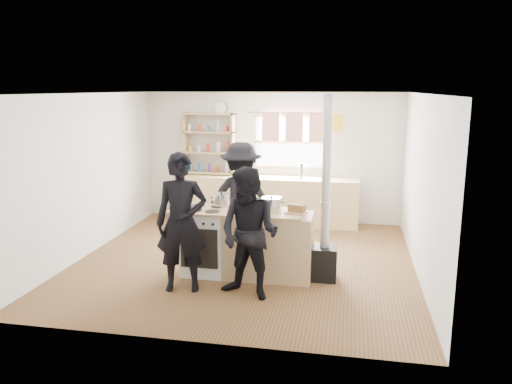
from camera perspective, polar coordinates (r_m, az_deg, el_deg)
ground at (r=7.65m, az=-1.27°, el=-7.92°), size 5.00×5.00×0.01m
back_counter at (r=9.62m, az=1.48°, el=-0.96°), size 3.40×0.55×0.90m
shelving_unit at (r=9.82m, az=-5.33°, el=5.55°), size 1.00×0.28×1.20m
thermos at (r=9.42m, az=5.23°, el=2.36°), size 0.10×0.10×0.27m
cooking_island at (r=6.96m, az=-1.06°, el=-5.85°), size 1.97×0.64×0.93m
skillet_greens at (r=6.90m, az=-7.31°, el=-1.85°), size 0.32×0.32×0.05m
roast_tray at (r=6.82m, az=-1.45°, el=-1.81°), size 0.38×0.33×0.07m
stockpot_stove at (r=7.09m, az=-3.96°, el=-0.90°), size 0.25×0.25×0.20m
stockpot_counter at (r=6.81m, az=1.79°, el=-1.39°), size 0.28×0.28×0.21m
bread_board at (r=6.71m, az=4.67°, el=-1.99°), size 0.32×0.27×0.12m
flue_heater at (r=6.82m, az=7.85°, el=-4.65°), size 0.35×0.35×2.50m
person_near_left at (r=6.42m, az=-8.50°, el=-3.49°), size 0.73×0.55×1.80m
person_near_right at (r=6.14m, az=-0.77°, el=-4.78°), size 0.96×0.84×1.65m
person_far at (r=7.88m, az=-1.70°, el=-0.64°), size 1.19×0.76×1.75m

